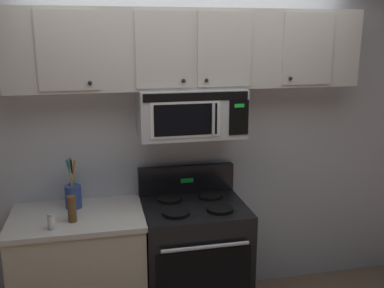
{
  "coord_description": "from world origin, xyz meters",
  "views": [
    {
      "loc": [
        -0.67,
        -2.55,
        2.13
      ],
      "look_at": [
        0.0,
        0.49,
        1.35
      ],
      "focal_mm": 41.24,
      "sensor_mm": 36.0,
      "label": 1
    }
  ],
  "objects_px": {
    "utensil_crock_blue": "(73,193)",
    "salt_shaker": "(51,222)",
    "pepper_mill": "(72,209)",
    "stove_range": "(194,258)",
    "over_range_microwave": "(190,112)"
  },
  "relations": [
    {
      "from": "over_range_microwave",
      "to": "salt_shaker",
      "type": "xyz_separation_m",
      "value": [
        -0.99,
        -0.32,
        -0.62
      ]
    },
    {
      "from": "utensil_crock_blue",
      "to": "pepper_mill",
      "type": "xyz_separation_m",
      "value": [
        0.0,
        -0.26,
        -0.02
      ]
    },
    {
      "from": "utensil_crock_blue",
      "to": "salt_shaker",
      "type": "height_order",
      "value": "utensil_crock_blue"
    },
    {
      "from": "over_range_microwave",
      "to": "salt_shaker",
      "type": "distance_m",
      "value": 1.21
    },
    {
      "from": "salt_shaker",
      "to": "pepper_mill",
      "type": "distance_m",
      "value": 0.16
    },
    {
      "from": "stove_range",
      "to": "utensil_crock_blue",
      "type": "xyz_separation_m",
      "value": [
        -0.86,
        0.15,
        0.54
      ]
    },
    {
      "from": "over_range_microwave",
      "to": "utensil_crock_blue",
      "type": "height_order",
      "value": "over_range_microwave"
    },
    {
      "from": "over_range_microwave",
      "to": "utensil_crock_blue",
      "type": "xyz_separation_m",
      "value": [
        -0.86,
        0.03,
        -0.56
      ]
    },
    {
      "from": "salt_shaker",
      "to": "pepper_mill",
      "type": "bearing_deg",
      "value": 37.73
    },
    {
      "from": "stove_range",
      "to": "utensil_crock_blue",
      "type": "relative_size",
      "value": 2.89
    },
    {
      "from": "stove_range",
      "to": "pepper_mill",
      "type": "height_order",
      "value": "stove_range"
    },
    {
      "from": "utensil_crock_blue",
      "to": "salt_shaker",
      "type": "relative_size",
      "value": 3.53
    },
    {
      "from": "stove_range",
      "to": "utensil_crock_blue",
      "type": "height_order",
      "value": "utensil_crock_blue"
    },
    {
      "from": "utensil_crock_blue",
      "to": "salt_shaker",
      "type": "distance_m",
      "value": 0.38
    },
    {
      "from": "stove_range",
      "to": "salt_shaker",
      "type": "distance_m",
      "value": 1.12
    }
  ]
}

